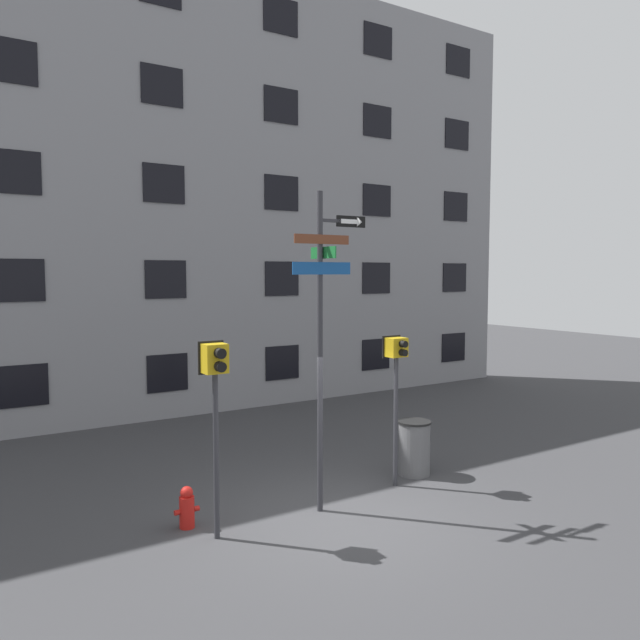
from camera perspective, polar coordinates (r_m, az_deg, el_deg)
The scene contains 7 objects.
ground_plane at distance 10.18m, azimuth 1.83°, elevation -17.75°, with size 60.00×60.00×0.00m, color #38383A.
building_facade at distance 17.00m, azimuth -14.43°, elevation 11.86°, with size 24.00×0.63×12.17m.
street_sign_pole at distance 9.83m, azimuth 0.31°, elevation -0.37°, with size 1.39×0.70×5.09m.
pedestrian_signal_left at distance 8.99m, azimuth -9.55°, elevation -5.78°, with size 0.39×0.40×2.86m.
pedestrian_signal_right at distance 11.18m, azimuth 6.99°, elevation -4.46°, with size 0.40×0.40×2.71m.
fire_hydrant at distance 9.97m, azimuth -12.08°, elevation -16.44°, with size 0.38×0.22×0.64m.
trash_bin at distance 12.18m, azimuth 8.61°, elevation -11.46°, with size 0.63×0.63×1.03m.
Camera 1 is at (-5.36, -7.75, 3.83)m, focal length 35.00 mm.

